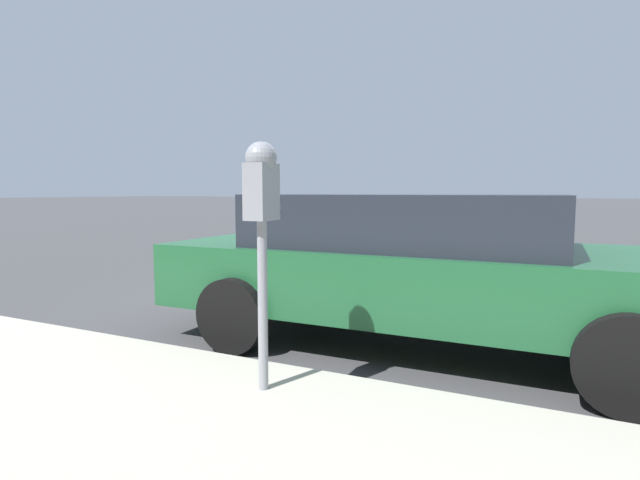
% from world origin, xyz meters
% --- Properties ---
extents(ground_plane, '(220.00, 220.00, 0.00)m').
position_xyz_m(ground_plane, '(0.00, 0.00, 0.00)').
color(ground_plane, '#424244').
extents(parking_meter, '(0.21, 0.19, 1.52)m').
position_xyz_m(parking_meter, '(-2.64, -0.31, 1.30)').
color(parking_meter, gray).
rests_on(parking_meter, sidewalk).
extents(car_green, '(2.00, 4.63, 1.33)m').
position_xyz_m(car_green, '(-0.89, -0.86, 0.72)').
color(car_green, '#1E5B33').
rests_on(car_green, ground_plane).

